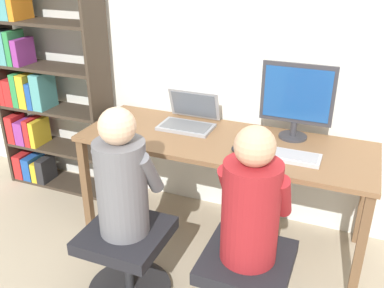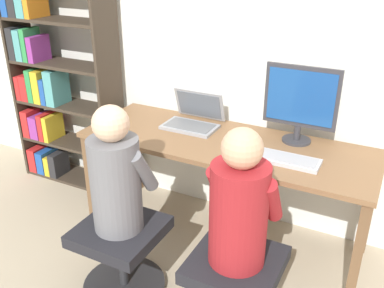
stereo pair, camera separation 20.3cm
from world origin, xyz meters
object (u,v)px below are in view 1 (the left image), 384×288
at_px(keyboard, 282,155).
at_px(bookshelf, 33,65).
at_px(laptop, 189,119).
at_px(office_chair_left, 245,284).
at_px(desktop_monitor, 297,100).
at_px(office_chair_right, 127,256).
at_px(person_at_laptop, 122,179).
at_px(person_at_monitor, 251,203).

height_order(keyboard, bookshelf, bookshelf).
distance_m(laptop, office_chair_left, 1.14).
height_order(desktop_monitor, office_chair_right, desktop_monitor).
bearing_deg(person_at_laptop, office_chair_left, 3.06).
height_order(laptop, keyboard, laptop).
bearing_deg(office_chair_right, laptop, 88.37).
xyz_separation_m(keyboard, bookshelf, (-1.95, 0.26, 0.27)).
bearing_deg(bookshelf, person_at_monitor, -23.07).
bearing_deg(bookshelf, office_chair_right, -34.50).
height_order(desktop_monitor, laptop, desktop_monitor).
bearing_deg(office_chair_right, bookshelf, 145.50).
distance_m(laptop, keyboard, 0.71).
xyz_separation_m(office_chair_right, person_at_monitor, (0.66, 0.05, 0.49)).
distance_m(desktop_monitor, keyboard, 0.38).
bearing_deg(laptop, person_at_monitor, -50.80).
distance_m(keyboard, person_at_laptop, 0.92).
relative_size(laptop, bookshelf, 0.18).
relative_size(desktop_monitor, laptop, 1.34).
bearing_deg(office_chair_left, office_chair_right, -176.50).
relative_size(desktop_monitor, office_chair_left, 1.00).
bearing_deg(desktop_monitor, office_chair_right, -127.87).
bearing_deg(person_at_laptop, person_at_monitor, 3.50).
distance_m(keyboard, person_at_monitor, 0.56).
bearing_deg(office_chair_left, laptop, 129.02).
distance_m(office_chair_left, bookshelf, 2.22).
xyz_separation_m(laptop, office_chair_left, (0.64, -0.79, -0.51)).
height_order(keyboard, office_chair_right, keyboard).
bearing_deg(laptop, person_at_laptop, -91.64).
height_order(desktop_monitor, office_chair_left, desktop_monitor).
distance_m(person_at_laptop, bookshelf, 1.54).
relative_size(desktop_monitor, bookshelf, 0.24).
height_order(laptop, office_chair_left, laptop).
relative_size(person_at_monitor, person_at_laptop, 0.99).
bearing_deg(bookshelf, laptop, -1.45).
height_order(office_chair_right, person_at_monitor, person_at_monitor).
height_order(keyboard, person_at_monitor, person_at_monitor).
distance_m(office_chair_right, bookshelf, 1.70).
distance_m(keyboard, office_chair_left, 0.74).
height_order(laptop, person_at_laptop, person_at_laptop).
distance_m(desktop_monitor, laptop, 0.71).
height_order(office_chair_left, person_at_monitor, person_at_monitor).
bearing_deg(person_at_monitor, office_chair_right, -176.07).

